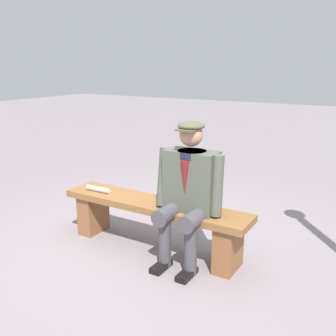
% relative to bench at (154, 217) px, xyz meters
% --- Properties ---
extents(ground_plane, '(30.00, 30.00, 0.00)m').
position_rel_bench_xyz_m(ground_plane, '(0.00, 0.00, -0.33)').
color(ground_plane, gray).
extents(bench, '(1.90, 0.38, 0.48)m').
position_rel_bench_xyz_m(bench, '(0.00, 0.00, 0.00)').
color(bench, brown).
rests_on(bench, ground).
extents(seated_man, '(0.63, 0.55, 1.27)m').
position_rel_bench_xyz_m(seated_man, '(-0.40, 0.06, 0.36)').
color(seated_man, '#515649').
rests_on(seated_man, ground).
extents(rolled_magazine, '(0.29, 0.06, 0.05)m').
position_rel_bench_xyz_m(rolled_magazine, '(0.64, 0.04, 0.18)').
color(rolled_magazine, beige).
rests_on(rolled_magazine, bench).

